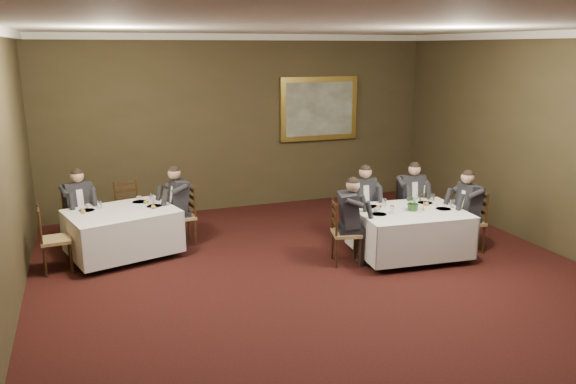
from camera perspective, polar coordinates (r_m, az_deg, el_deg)
ground at (r=7.47m, az=6.22°, el=-11.36°), size 10.00×10.00×0.00m
ceiling at (r=6.73m, az=7.06°, el=16.54°), size 8.00×10.00×0.10m
back_wall at (r=11.51m, az=-4.66°, el=6.98°), size 8.00×0.10×3.50m
crown_molding at (r=6.73m, az=7.05°, el=16.03°), size 8.00×10.00×0.12m
table_main at (r=9.10m, az=12.20°, el=-3.75°), size 1.80×1.43×0.67m
table_second at (r=9.27m, az=-16.46°, el=-3.69°), size 1.88×1.61×0.67m
chair_main_backleft at (r=9.71m, az=7.42°, el=-3.39°), size 0.45×0.43×1.00m
diner_main_backleft at (r=9.63m, az=7.50°, el=-2.12°), size 0.43×0.49×1.35m
chair_main_backright at (r=10.08m, az=12.21°, el=-2.93°), size 0.50×0.48×1.00m
diner_main_backright at (r=10.01m, az=12.31°, el=-1.70°), size 0.46×0.53×1.35m
chair_main_endleft at (r=8.73m, az=5.84°, el=-5.42°), size 0.52×0.53×1.00m
diner_main_endleft at (r=8.66m, az=5.95°, el=-4.00°), size 0.57×0.51×1.35m
chair_main_endright at (r=9.67m, az=17.81°, el=-4.06°), size 0.45×0.47×1.00m
diner_main_endright at (r=9.60m, az=17.86°, el=-2.78°), size 0.51×0.44×1.35m
chair_sec_backleft at (r=9.96m, az=-20.31°, el=-3.74°), size 0.54×0.52×1.00m
diner_sec_backleft at (r=9.88m, az=-20.41°, el=-2.50°), size 0.52×0.57×1.35m
chair_sec_backright at (r=10.20m, az=-15.65°, el=-2.95°), size 0.52×0.50×1.00m
chair_sec_endright at (r=9.67m, az=-10.68°, el=-3.61°), size 0.47×0.49×1.00m
diner_sec_endright at (r=9.60m, az=-10.81°, el=-2.33°), size 0.52×0.45×1.35m
chair_sec_endleft at (r=9.07m, az=-22.48°, el=-5.72°), size 0.45×0.47×1.00m
centerpiece at (r=8.97m, az=12.64°, el=-0.93°), size 0.29×0.25×0.30m
candlestick at (r=9.04m, az=13.63°, el=-0.86°), size 0.06×0.06×0.41m
place_setting_table_main at (r=9.16m, az=8.97°, el=-1.21°), size 0.33×0.31×0.14m
place_setting_table_second at (r=9.39m, az=-19.46°, el=-1.49°), size 0.33×0.31×0.14m
painting at (r=11.97m, az=3.17°, el=8.44°), size 1.72×0.09×1.33m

